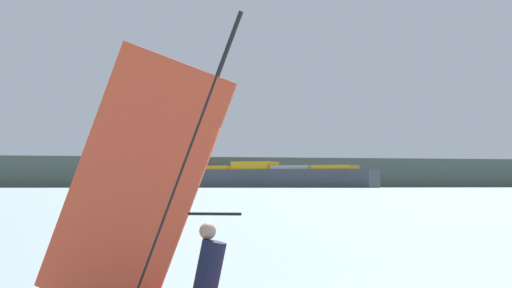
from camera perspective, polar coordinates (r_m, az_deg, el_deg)
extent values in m
cylinder|color=black|center=(15.71, -3.35, -0.87)|extent=(1.51, 0.55, 3.90)
cube|color=#E54C2D|center=(15.95, -5.78, -2.01)|extent=(2.69, 0.94, 3.86)
cylinder|color=black|center=(15.74, -3.63, -3.29)|extent=(1.60, 0.57, 0.04)
cylinder|color=#191E38|center=(15.66, -2.30, -6.27)|extent=(0.58, 0.46, 0.98)
sphere|color=tan|center=(15.62, -2.29, -4.12)|extent=(0.22, 0.22, 0.22)
cube|color=#3F444C|center=(788.33, -0.57, -1.65)|extent=(171.45, 96.20, 11.72)
cube|color=silver|center=(815.86, -4.95, -0.52)|extent=(22.97, 24.96, 20.45)
cylinder|color=red|center=(816.29, -4.94, 0.41)|extent=(4.00, 4.00, 6.00)
cube|color=gold|center=(795.89, -1.88, -1.13)|extent=(32.02, 31.35, 2.60)
cube|color=gold|center=(785.58, -0.05, -1.03)|extent=(32.02, 31.35, 5.20)
cube|color=#99999E|center=(776.05, 1.84, -1.11)|extent=(32.02, 31.35, 2.60)
cube|color=gold|center=(767.40, 3.76, -1.10)|extent=(32.02, 31.35, 2.60)
cube|color=white|center=(216.63, -6.59, -2.29)|extent=(7.60, 5.80, 0.86)
cylinder|color=#B2B2B7|center=(216.64, -6.59, -1.18)|extent=(0.16, 0.16, 7.50)
cube|color=white|center=(216.27, -6.78, -1.28)|extent=(2.10, 1.30, 6.30)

